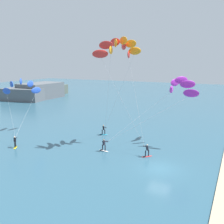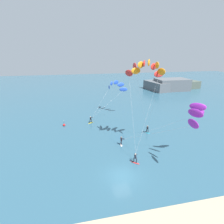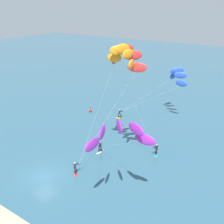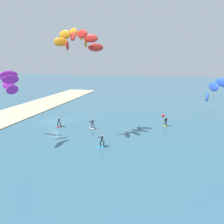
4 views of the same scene
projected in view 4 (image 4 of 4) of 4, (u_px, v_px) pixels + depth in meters
The scene contains 7 objects.
ground_plane at pixel (55, 121), 38.51m from camera, with size 240.00×240.00×0.00m, color #2D566B.
sand_strip at pixel (5, 117), 41.31m from camera, with size 80.00×10.07×0.16m, color tan.
kitesurfer_nearshore at pixel (81, 44), 27.75m from camera, with size 7.02×8.98×15.18m.
kitesurfer_mid_water at pixel (13, 83), 26.70m from camera, with size 11.54×11.75×9.91m.
kitesurfer_far_out at pixel (220, 91), 25.26m from camera, with size 11.12×9.94×9.17m.
kitesurfer_downwind at pixel (75, 42), 27.35m from camera, with size 5.80×7.42×15.37m.
marker_buoy at pixel (163, 115), 41.62m from camera, with size 0.56×0.56×1.38m.
Camera 4 is at (32.80, 20.08, 11.18)m, focal length 32.71 mm.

